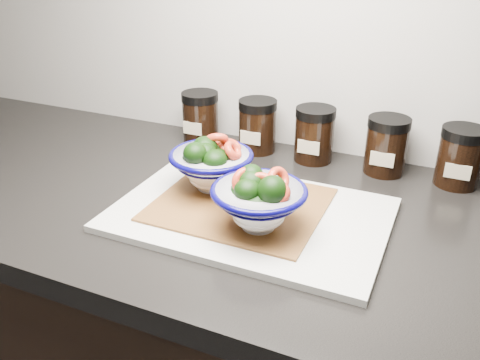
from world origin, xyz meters
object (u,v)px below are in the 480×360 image
at_px(cutting_board, 250,214).
at_px(bowl_left, 211,164).
at_px(spice_jar_a, 200,117).
at_px(spice_jar_b, 257,126).
at_px(spice_jar_c, 314,134).
at_px(spice_jar_d, 386,145).
at_px(bowl_right, 259,200).
at_px(spice_jar_e, 460,157).

height_order(cutting_board, bowl_left, bowl_left).
bearing_deg(bowl_left, spice_jar_a, 121.90).
bearing_deg(spice_jar_b, spice_jar_c, 0.00).
height_order(cutting_board, spice_jar_d, spice_jar_d).
xyz_separation_m(bowl_left, spice_jar_b, (-0.01, 0.23, -0.01)).
xyz_separation_m(spice_jar_a, spice_jar_b, (0.14, 0.00, 0.00)).
relative_size(cutting_board, bowl_right, 2.99).
distance_m(bowl_right, spice_jar_a, 0.42).
distance_m(spice_jar_c, spice_jar_d, 0.15).
bearing_deg(spice_jar_b, spice_jar_d, 0.00).
xyz_separation_m(bowl_left, spice_jar_a, (-0.14, 0.23, -0.01)).
bearing_deg(spice_jar_d, spice_jar_b, 180.00).
height_order(bowl_right, spice_jar_b, bowl_right).
bearing_deg(cutting_board, spice_jar_d, 57.72).
bearing_deg(spice_jar_a, bowl_left, -58.10).
xyz_separation_m(bowl_left, spice_jar_d, (0.27, 0.23, -0.01)).
height_order(spice_jar_a, spice_jar_c, same).
relative_size(spice_jar_b, spice_jar_c, 1.00).
relative_size(cutting_board, spice_jar_b, 3.98).
xyz_separation_m(spice_jar_a, spice_jar_e, (0.54, 0.00, 0.00)).
height_order(spice_jar_b, spice_jar_d, same).
distance_m(bowl_right, spice_jar_c, 0.32).
relative_size(cutting_board, spice_jar_a, 3.98).
xyz_separation_m(bowl_right, spice_jar_a, (-0.27, 0.32, -0.01)).
bearing_deg(bowl_right, bowl_left, 145.16).
bearing_deg(bowl_right, spice_jar_b, 112.59).
relative_size(spice_jar_c, spice_jar_e, 1.00).
bearing_deg(spice_jar_e, bowl_left, -150.11).
distance_m(spice_jar_d, spice_jar_e, 0.13).
bearing_deg(bowl_left, spice_jar_c, 62.27).
bearing_deg(spice_jar_d, cutting_board, -122.28).
bearing_deg(spice_jar_c, spice_jar_b, 180.00).
bearing_deg(spice_jar_a, spice_jar_d, 0.00).
relative_size(spice_jar_a, spice_jar_c, 1.00).
xyz_separation_m(spice_jar_a, spice_jar_d, (0.41, 0.00, 0.00)).
bearing_deg(spice_jar_d, spice_jar_c, 180.00).
height_order(spice_jar_a, spice_jar_b, same).
xyz_separation_m(spice_jar_d, spice_jar_e, (0.13, 0.00, 0.00)).
xyz_separation_m(bowl_left, bowl_right, (0.13, -0.09, 0.00)).
height_order(bowl_left, spice_jar_c, bowl_left).
relative_size(cutting_board, bowl_left, 2.99).
distance_m(cutting_board, spice_jar_d, 0.33).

